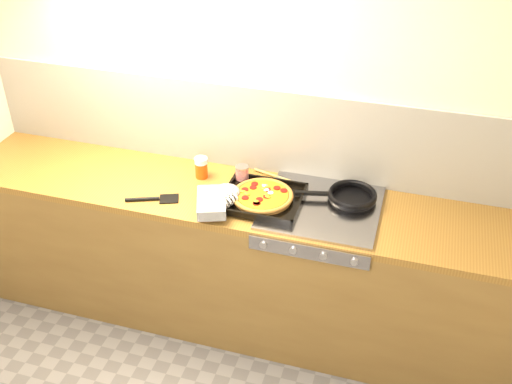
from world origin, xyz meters
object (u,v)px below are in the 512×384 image
(pizza_on_tray, at_px, (249,197))
(frying_pan, at_px, (351,196))
(juice_glass, at_px, (201,167))
(tomato_can, at_px, (242,175))

(pizza_on_tray, bearing_deg, frying_pan, 18.56)
(frying_pan, bearing_deg, juice_glass, 179.15)
(frying_pan, relative_size, juice_glass, 3.70)
(pizza_on_tray, distance_m, frying_pan, 0.54)
(pizza_on_tray, height_order, frying_pan, pizza_on_tray)
(tomato_can, bearing_deg, frying_pan, -1.98)
(frying_pan, distance_m, juice_glass, 0.84)
(pizza_on_tray, relative_size, tomato_can, 5.20)
(pizza_on_tray, xyz_separation_m, frying_pan, (0.51, 0.17, -0.01))
(tomato_can, bearing_deg, pizza_on_tray, -63.16)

